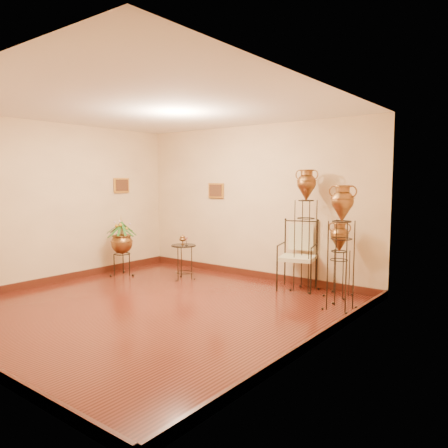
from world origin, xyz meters
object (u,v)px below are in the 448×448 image
Objects in this scene: amphora_tall at (306,229)px; amphora_mid at (341,247)px; side_table at (184,261)px; armchair at (297,255)px; planter_urn at (122,240)px.

amphora_tall reaches higher than amphora_mid.
amphora_mid is at bearing -0.61° from side_table.
armchair is 2.09m from side_table.
armchair is 1.41× the size of side_table.
amphora_tall is 2.49× the size of side_table.
planter_urn reaches higher than armchair.
amphora_tall is at bearing 143.44° from amphora_mid.
armchair is at bearing 147.37° from amphora_mid.
armchair is at bearing 180.00° from amphora_tall.
planter_urn is at bearing -174.21° from amphora_mid.
planter_urn is at bearing -176.48° from armchair.
amphora_tall reaches higher than planter_urn.
amphora_mid reaches higher than planter_urn.
amphora_mid is (0.88, -0.66, -0.13)m from amphora_tall.
planter_urn is (-4.17, -0.42, -0.22)m from amphora_mid.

